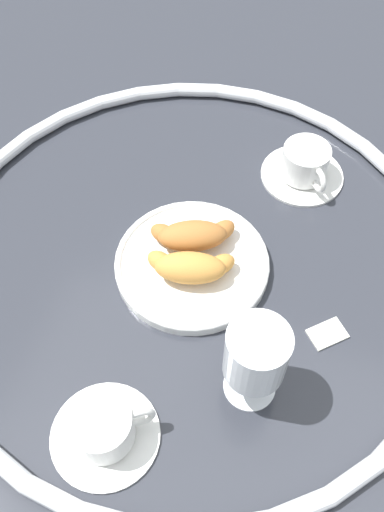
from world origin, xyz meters
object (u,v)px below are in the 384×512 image
juice_glass_left (256,357)px  croissant_small (194,235)px  pastry_plate (192,264)px  coffee_cup_far (305,166)px  sugar_packet (328,333)px  coffee_cup_near (104,429)px  croissant_large (190,267)px

juice_glass_left → croissant_small: bearing=127.7°
pastry_plate → croissant_small: 0.04m
coffee_cup_far → sugar_packet: coffee_cup_far is taller
pastry_plate → coffee_cup_near: size_ratio=1.67×
pastry_plate → croissant_large: croissant_large is taller
pastry_plate → croissant_large: 0.04m
croissant_large → sugar_packet: bearing=-5.4°
pastry_plate → juice_glass_left: (0.13, -0.15, 0.08)m
croissant_small → juice_glass_left: (0.14, -0.18, 0.05)m
coffee_cup_near → juice_glass_left: juice_glass_left is taller
pastry_plate → croissant_small: size_ratio=1.80×
croissant_small → coffee_cup_far: size_ratio=0.93×
croissant_large → coffee_cup_far: size_ratio=0.97×
coffee_cup_far → croissant_large: bearing=-112.9°
coffee_cup_far → sugar_packet: bearing=-70.3°
pastry_plate → sugar_packet: bearing=-11.5°
croissant_small → coffee_cup_near: same height
croissant_small → coffee_cup_near: bearing=-91.9°
croissant_small → coffee_cup_near: size_ratio=0.93×
coffee_cup_near → juice_glass_left: size_ratio=0.97×
croissant_small → juice_glass_left: 0.23m
croissant_large → coffee_cup_far: 0.28m
juice_glass_left → croissant_large: bearing=134.8°
pastry_plate → juice_glass_left: size_ratio=1.62×
juice_glass_left → sugar_packet: 0.16m
croissant_large → croissant_small: same height
croissant_small → juice_glass_left: bearing=-52.3°
croissant_large → coffee_cup_near: bearing=-95.5°
pastry_plate → sugar_packet: size_ratio=4.54×
croissant_small → coffee_cup_near: (-0.01, -0.30, -0.01)m
coffee_cup_far → juice_glass_left: 0.39m
croissant_small → pastry_plate: bearing=-75.1°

